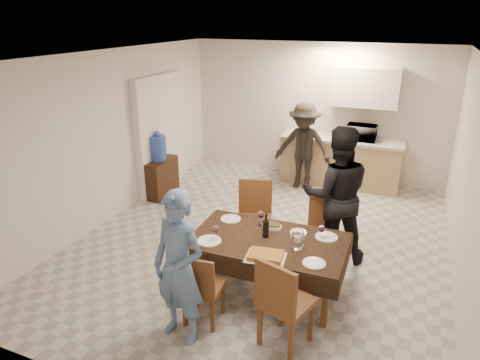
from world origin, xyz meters
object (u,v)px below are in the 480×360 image
object	(u,v)px
water_jug	(158,148)
water_pitcher	(297,240)
wine_bottle	(266,225)
console	(160,177)
savoury_tart	(266,256)
microwave	(361,132)
person_near	(179,268)
dining_table	(268,242)
person_kitchen	(303,146)
person_far	(336,195)

from	to	relation	value
water_jug	water_pitcher	bearing A→B (deg)	-33.45
wine_bottle	water_jug	bearing A→B (deg)	144.18
console	savoury_tart	bearing A→B (deg)	-39.87
water_jug	savoury_tart	world-z (taller)	water_jug
console	water_pitcher	bearing A→B (deg)	-33.45
microwave	person_near	world-z (taller)	person_near
dining_table	water_pitcher	world-z (taller)	water_pitcher
person_kitchen	dining_table	bearing A→B (deg)	-81.92
dining_table	person_near	xyz separation A→B (m)	(-0.55, -1.05, 0.14)
console	water_jug	world-z (taller)	water_jug
microwave	savoury_tart	bearing A→B (deg)	84.71
person_near	console	bearing A→B (deg)	135.38
water_jug	wine_bottle	distance (m)	3.31
dining_table	console	xyz separation A→B (m)	(-2.74, 1.99, -0.32)
dining_table	microwave	world-z (taller)	microwave
water_jug	water_pitcher	distance (m)	3.70
dining_table	console	world-z (taller)	dining_table
console	water_jug	distance (m)	0.56
dining_table	person_kitchen	size ratio (longest dim) A/B	1.10
console	person_far	distance (m)	3.46
wine_bottle	microwave	xyz separation A→B (m)	(0.53, 3.73, 0.22)
console	person_near	xyz separation A→B (m)	(2.19, -3.04, 0.46)
dining_table	person_far	world-z (taller)	person_far
water_jug	wine_bottle	xyz separation A→B (m)	(2.69, -1.94, -0.06)
water_pitcher	microwave	bearing A→B (deg)	87.98
person_near	person_kitchen	world-z (taller)	person_kitchen
dining_table	person_far	xyz separation A→B (m)	(0.55, 1.05, 0.26)
savoury_tart	person_far	size ratio (longest dim) A/B	0.23
water_jug	savoury_tart	distance (m)	3.70
savoury_tart	microwave	xyz separation A→B (m)	(0.38, 4.16, 0.34)
wine_bottle	water_pitcher	bearing A→B (deg)	-14.04
water_pitcher	microwave	distance (m)	3.84
microwave	person_kitchen	xyz separation A→B (m)	(-0.96, -0.45, -0.25)
dining_table	water_pitcher	bearing A→B (deg)	-9.37
dining_table	water_jug	world-z (taller)	water_jug
console	person_near	distance (m)	3.77
console	wine_bottle	size ratio (longest dim) A/B	2.49
person_near	microwave	bearing A→B (deg)	87.56
microwave	person_near	size ratio (longest dim) A/B	0.33
wine_bottle	person_near	xyz separation A→B (m)	(-0.50, -1.10, -0.03)
person_near	person_kitchen	distance (m)	4.38
person_near	water_jug	bearing A→B (deg)	135.38
water_jug	wine_bottle	world-z (taller)	water_jug
water_jug	person_far	bearing A→B (deg)	-15.93
water_pitcher	dining_table	bearing A→B (deg)	171.87
water_pitcher	savoury_tart	bearing A→B (deg)	-127.15
wine_bottle	microwave	world-z (taller)	microwave
water_jug	water_pitcher	size ratio (longest dim) A/B	2.32
person_kitchen	microwave	bearing A→B (deg)	25.17
microwave	person_far	xyz separation A→B (m)	(0.07, -2.73, -0.14)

